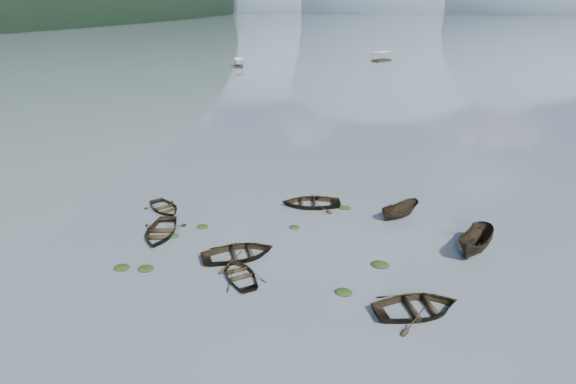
% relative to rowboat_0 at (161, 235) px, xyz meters
% --- Properties ---
extents(ground_plane, '(2400.00, 2400.00, 0.00)m').
position_rel_rowboat_0_xyz_m(ground_plane, '(8.30, -6.11, 0.00)').
color(ground_plane, '#49555C').
extents(haze_mtn_a, '(520.00, 520.00, 280.00)m').
position_rel_rowboat_0_xyz_m(haze_mtn_a, '(-251.70, 893.89, 0.00)').
color(haze_mtn_a, '#475666').
rests_on(haze_mtn_a, ground).
extents(haze_mtn_b, '(520.00, 520.00, 340.00)m').
position_rel_rowboat_0_xyz_m(haze_mtn_b, '(-51.70, 893.89, 0.00)').
color(haze_mtn_b, '#475666').
rests_on(haze_mtn_b, ground).
extents(haze_mtn_c, '(520.00, 520.00, 260.00)m').
position_rel_rowboat_0_xyz_m(haze_mtn_c, '(148.30, 893.89, 0.00)').
color(haze_mtn_c, '#475666').
rests_on(haze_mtn_c, ground).
extents(rowboat_0, '(4.41, 5.35, 0.96)m').
position_rel_rowboat_0_xyz_m(rowboat_0, '(0.00, 0.00, 0.00)').
color(rowboat_0, black).
rests_on(rowboat_0, ground).
extents(rowboat_1, '(6.12, 5.73, 1.03)m').
position_rel_rowboat_0_xyz_m(rowboat_1, '(6.82, -1.47, 0.00)').
color(rowboat_1, black).
rests_on(rowboat_1, ground).
extents(rowboat_3, '(4.52, 4.65, 0.79)m').
position_rel_rowboat_0_xyz_m(rowboat_3, '(7.78, -3.70, 0.00)').
color(rowboat_3, black).
rests_on(rowboat_3, ground).
extents(rowboat_4, '(6.11, 5.50, 1.04)m').
position_rel_rowboat_0_xyz_m(rowboat_4, '(18.62, -4.34, 0.00)').
color(rowboat_4, black).
rests_on(rowboat_4, ground).
extents(rowboat_5, '(3.45, 5.01, 1.81)m').
position_rel_rowboat_0_xyz_m(rowboat_5, '(22.45, 3.64, 0.00)').
color(rowboat_5, black).
rests_on(rowboat_5, ground).
extents(rowboat_6, '(4.77, 4.55, 0.80)m').
position_rel_rowboat_0_xyz_m(rowboat_6, '(-1.93, 3.99, 0.00)').
color(rowboat_6, black).
rests_on(rowboat_6, ground).
extents(rowboat_7, '(5.73, 4.75, 1.03)m').
position_rel_rowboat_0_xyz_m(rowboat_7, '(9.73, 8.09, 0.00)').
color(rowboat_7, black).
rests_on(rowboat_7, ground).
extents(rowboat_8, '(3.58, 3.69, 1.44)m').
position_rel_rowboat_0_xyz_m(rowboat_8, '(17.12, 7.82, 0.00)').
color(rowboat_8, black).
rests_on(rowboat_8, ground).
extents(weed_clump_0, '(1.08, 0.88, 0.24)m').
position_rel_rowboat_0_xyz_m(weed_clump_0, '(-0.07, -4.82, 0.00)').
color(weed_clump_0, black).
rests_on(weed_clump_0, ground).
extents(weed_clump_1, '(1.12, 0.89, 0.25)m').
position_rel_rowboat_0_xyz_m(weed_clump_1, '(1.52, -4.51, 0.00)').
color(weed_clump_1, black).
rests_on(weed_clump_1, ground).
extents(weed_clump_2, '(1.07, 0.86, 0.23)m').
position_rel_rowboat_0_xyz_m(weed_clump_2, '(14.38, -3.65, 0.00)').
color(weed_clump_2, black).
rests_on(weed_clump_2, ground).
extents(weed_clump_3, '(0.86, 0.73, 0.19)m').
position_rel_rowboat_0_xyz_m(weed_clump_3, '(9.39, 3.74, 0.00)').
color(weed_clump_3, black).
rests_on(weed_clump_3, ground).
extents(weed_clump_4, '(1.22, 0.97, 0.25)m').
position_rel_rowboat_0_xyz_m(weed_clump_4, '(16.24, 0.03, 0.00)').
color(weed_clump_4, black).
rests_on(weed_clump_4, ground).
extents(weed_clump_5, '(0.95, 0.76, 0.20)m').
position_rel_rowboat_0_xyz_m(weed_clump_5, '(1.01, 0.01, 0.00)').
color(weed_clump_5, black).
rests_on(weed_clump_5, ground).
extents(weed_clump_6, '(0.95, 0.79, 0.20)m').
position_rel_rowboat_0_xyz_m(weed_clump_6, '(2.51, 1.94, 0.00)').
color(weed_clump_6, black).
rests_on(weed_clump_6, ground).
extents(weed_clump_7, '(1.07, 0.86, 0.23)m').
position_rel_rowboat_0_xyz_m(weed_clump_7, '(12.63, 8.30, 0.00)').
color(weed_clump_7, black).
rests_on(weed_clump_7, ground).
extents(pontoon_left, '(3.99, 5.85, 2.07)m').
position_rel_rowboat_0_xyz_m(pontoon_left, '(-28.51, 90.04, 0.00)').
color(pontoon_left, black).
rests_on(pontoon_left, ground).
extents(pontoon_centre, '(5.64, 7.13, 2.54)m').
position_rel_rowboat_0_xyz_m(pontoon_centre, '(7.43, 113.69, 0.00)').
color(pontoon_centre, black).
rests_on(pontoon_centre, ground).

